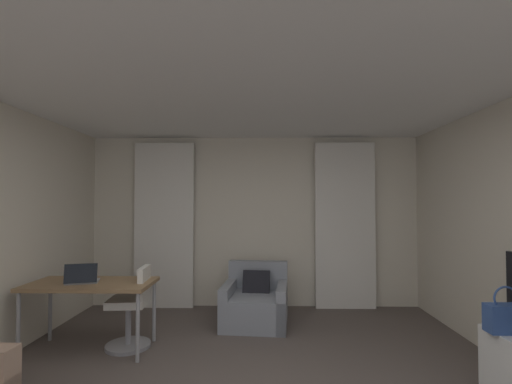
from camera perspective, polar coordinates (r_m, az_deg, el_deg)
wall_window at (r=5.60m, az=-0.25°, el=-4.65°), size 5.12×0.06×2.60m
ceiling at (r=2.76m, az=-1.63°, el=20.40°), size 5.12×6.12×0.06m
curtain_left_panel at (r=5.67m, az=-14.37°, el=-5.07°), size 0.90×0.06×2.50m
curtain_right_panel at (r=5.61m, az=13.95°, el=-5.10°), size 0.90×0.06×2.50m
armchair at (r=4.95m, az=-0.06°, el=-17.28°), size 0.90×0.92×0.77m
desk at (r=4.39m, az=-24.71°, el=-13.68°), size 1.31×0.65×0.73m
desk_chair at (r=4.38m, az=-19.07°, el=-17.45°), size 0.48×0.48×0.88m
laptop at (r=4.36m, az=-25.89°, el=-12.31°), size 0.38×0.33×0.22m
handbag_primary at (r=3.61m, az=34.92°, el=-16.00°), size 0.30×0.14×0.37m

